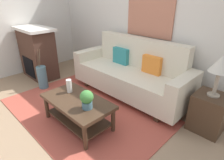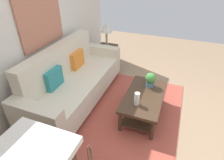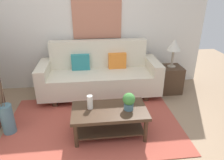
# 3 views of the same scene
# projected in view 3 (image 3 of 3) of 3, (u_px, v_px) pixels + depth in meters

# --- Properties ---
(ground_plane) EXTENTS (8.97, 8.97, 0.00)m
(ground_plane) POSITION_uv_depth(u_px,v_px,m) (95.00, 144.00, 2.96)
(ground_plane) COLOR #9E7F60
(wall_back) EXTENTS (4.97, 0.10, 2.70)m
(wall_back) POSITION_uv_depth(u_px,v_px,m) (89.00, 24.00, 4.26)
(wall_back) COLOR silver
(wall_back) RESTS_ON ground_plane
(area_rug) EXTENTS (2.79, 1.81, 0.01)m
(area_rug) POSITION_uv_depth(u_px,v_px,m) (94.00, 123.00, 3.41)
(area_rug) COLOR #B24C3D
(area_rug) RESTS_ON ground_plane
(couch) EXTENTS (2.35, 0.84, 1.08)m
(couch) POSITION_uv_depth(u_px,v_px,m) (100.00, 75.00, 4.18)
(couch) COLOR beige
(couch) RESTS_ON ground_plane
(throw_pillow_teal) EXTENTS (0.36, 0.12, 0.32)m
(throw_pillow_teal) POSITION_uv_depth(u_px,v_px,m) (81.00, 62.00, 4.15)
(throw_pillow_teal) COLOR teal
(throw_pillow_teal) RESTS_ON couch
(throw_pillow_orange) EXTENTS (0.36, 0.13, 0.32)m
(throw_pillow_orange) POSITION_uv_depth(u_px,v_px,m) (117.00, 61.00, 4.23)
(throw_pillow_orange) COLOR orange
(throw_pillow_orange) RESTS_ON couch
(coffee_table) EXTENTS (1.10, 0.60, 0.43)m
(coffee_table) POSITION_uv_depth(u_px,v_px,m) (110.00, 116.00, 3.06)
(coffee_table) COLOR #422D1E
(coffee_table) RESTS_ON ground_plane
(tabletop_vase) EXTENTS (0.08, 0.08, 0.21)m
(tabletop_vase) POSITION_uv_depth(u_px,v_px,m) (90.00, 102.00, 3.00)
(tabletop_vase) COLOR white
(tabletop_vase) RESTS_ON coffee_table
(potted_plant_tabletop) EXTENTS (0.18, 0.18, 0.26)m
(potted_plant_tabletop) POSITION_uv_depth(u_px,v_px,m) (129.00, 101.00, 2.96)
(potted_plant_tabletop) COLOR slate
(potted_plant_tabletop) RESTS_ON coffee_table
(side_table) EXTENTS (0.44, 0.44, 0.56)m
(side_table) POSITION_uv_depth(u_px,v_px,m) (170.00, 79.00, 4.36)
(side_table) COLOR #422D1E
(side_table) RESTS_ON ground_plane
(table_lamp) EXTENTS (0.28, 0.28, 0.57)m
(table_lamp) POSITION_uv_depth(u_px,v_px,m) (174.00, 46.00, 4.06)
(table_lamp) COLOR gray
(table_lamp) RESTS_ON side_table
(floor_vase) EXTENTS (0.19, 0.19, 0.48)m
(floor_vase) POSITION_uv_depth(u_px,v_px,m) (8.00, 119.00, 3.11)
(floor_vase) COLOR slate
(floor_vase) RESTS_ON ground_plane
(floor_vase_branch_a) EXTENTS (0.03, 0.05, 0.36)m
(floor_vase_branch_a) POSITION_uv_depth(u_px,v_px,m) (3.00, 95.00, 2.94)
(floor_vase_branch_a) COLOR brown
(floor_vase_branch_a) RESTS_ON floor_vase
(floor_vase_branch_b) EXTENTS (0.05, 0.05, 0.36)m
(floor_vase_branch_b) POSITION_uv_depth(u_px,v_px,m) (1.00, 94.00, 2.95)
(floor_vase_branch_b) COLOR brown
(floor_vase_branch_b) RESTS_ON floor_vase
(floor_vase_branch_c) EXTENTS (0.05, 0.04, 0.36)m
(floor_vase_branch_c) POSITION_uv_depth(u_px,v_px,m) (0.00, 95.00, 2.92)
(floor_vase_branch_c) COLOR brown
(floor_vase_branch_c) RESTS_ON floor_vase
(framed_painting) EXTENTS (0.99, 0.03, 0.89)m
(framed_painting) POSITION_uv_depth(u_px,v_px,m) (97.00, 16.00, 4.15)
(framed_painting) COLOR #B77056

